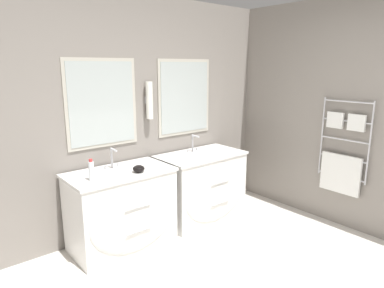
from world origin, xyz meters
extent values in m
cube|color=gray|center=(0.00, 2.31, 1.30)|extent=(5.21, 0.06, 2.60)
cube|color=#BCB7A8|center=(-0.43, 2.28, 1.47)|extent=(0.78, 0.01, 0.91)
cube|color=#B2BCBA|center=(-0.43, 2.27, 1.47)|extent=(0.71, 0.01, 0.84)
cube|color=#BCB7A8|center=(0.66, 2.28, 1.47)|extent=(0.78, 0.01, 0.91)
cube|color=#B2BCBA|center=(0.66, 2.27, 1.47)|extent=(0.71, 0.01, 0.84)
cylinder|color=white|center=(0.11, 2.22, 1.47)|extent=(0.08, 0.08, 0.41)
cube|color=silver|center=(0.11, 2.27, 1.47)|extent=(0.05, 0.02, 0.08)
cube|color=gray|center=(1.83, 1.03, 1.30)|extent=(0.06, 4.43, 2.60)
cylinder|color=silver|center=(1.77, 0.50, 1.03)|extent=(0.02, 0.02, 0.92)
cylinder|color=silver|center=(1.77, 1.05, 1.03)|extent=(0.02, 0.02, 0.92)
cylinder|color=silver|center=(1.77, 0.78, 1.46)|extent=(0.02, 0.55, 0.02)
cylinder|color=silver|center=(1.77, 0.78, 1.25)|extent=(0.02, 0.55, 0.02)
cylinder|color=silver|center=(1.77, 0.78, 1.03)|extent=(0.02, 0.55, 0.02)
cylinder|color=silver|center=(1.77, 0.78, 0.82)|extent=(0.02, 0.55, 0.02)
cylinder|color=silver|center=(1.77, 0.78, 0.60)|extent=(0.02, 0.55, 0.02)
cube|color=white|center=(1.75, 0.78, 0.64)|extent=(0.04, 0.46, 0.45)
cube|color=white|center=(1.75, 0.66, 1.24)|extent=(0.04, 0.19, 0.18)
cube|color=white|center=(1.75, 0.90, 1.24)|extent=(0.04, 0.19, 0.18)
cube|color=white|center=(-0.43, 1.97, 0.39)|extent=(1.02, 0.56, 0.79)
ellipsoid|color=white|center=(-0.43, 1.69, 0.39)|extent=(0.94, 0.12, 0.66)
cube|color=white|center=(-0.43, 1.97, 0.80)|extent=(1.05, 0.59, 0.03)
ellipsoid|color=white|center=(-0.43, 1.94, 0.78)|extent=(0.36, 0.31, 0.08)
cylinder|color=silver|center=(-0.43, 1.62, 0.55)|extent=(0.28, 0.01, 0.01)
cylinder|color=silver|center=(-0.43, 1.62, 0.30)|extent=(0.28, 0.01, 0.01)
cube|color=white|center=(0.66, 1.97, 0.39)|extent=(1.02, 0.56, 0.79)
ellipsoid|color=white|center=(0.66, 1.69, 0.39)|extent=(0.94, 0.12, 0.66)
cube|color=white|center=(0.66, 1.97, 0.80)|extent=(1.05, 0.59, 0.03)
ellipsoid|color=white|center=(0.66, 1.94, 0.78)|extent=(0.36, 0.31, 0.08)
cylinder|color=silver|center=(0.66, 1.62, 0.55)|extent=(0.28, 0.01, 0.01)
cylinder|color=silver|center=(0.66, 1.62, 0.30)|extent=(0.28, 0.01, 0.01)
cylinder|color=silver|center=(-0.43, 2.12, 0.92)|extent=(0.02, 0.02, 0.21)
cylinder|color=silver|center=(-0.43, 2.06, 1.02)|extent=(0.02, 0.12, 0.02)
cylinder|color=silver|center=(-0.50, 2.12, 0.83)|extent=(0.03, 0.03, 0.04)
cylinder|color=silver|center=(-0.36, 2.12, 0.83)|extent=(0.03, 0.03, 0.04)
cylinder|color=silver|center=(0.66, 2.12, 0.92)|extent=(0.02, 0.02, 0.21)
cylinder|color=silver|center=(0.66, 2.06, 1.02)|extent=(0.02, 0.12, 0.02)
cylinder|color=silver|center=(0.59, 2.12, 0.83)|extent=(0.03, 0.03, 0.04)
cylinder|color=silver|center=(0.73, 2.12, 0.83)|extent=(0.03, 0.03, 0.04)
cylinder|color=silver|center=(-0.76, 1.87, 0.91)|extent=(0.05, 0.05, 0.18)
cylinder|color=red|center=(-0.76, 1.87, 1.01)|extent=(0.03, 0.03, 0.02)
ellipsoid|color=black|center=(-0.30, 1.81, 0.85)|extent=(0.12, 0.12, 0.07)
camera|label=1|loc=(-1.96, -1.03, 1.85)|focal=32.00mm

